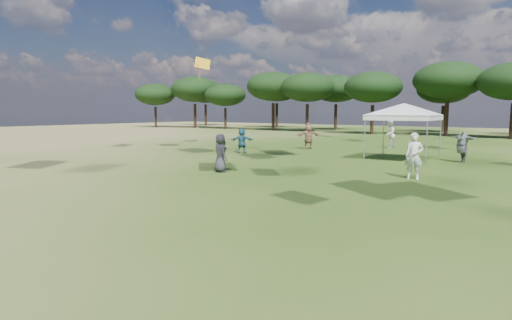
{
  "coord_description": "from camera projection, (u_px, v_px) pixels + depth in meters",
  "views": [
    {
      "loc": [
        2.06,
        0.03,
        2.57
      ],
      "look_at": [
        -0.32,
        3.22,
        2.1
      ],
      "focal_mm": 30.0,
      "sensor_mm": 36.0,
      "label": 1
    }
  ],
  "objects": [
    {
      "name": "tent_left",
      "position": [
        404.0,
        106.0,
        21.67
      ],
      "size": [
        6.4,
        6.4,
        3.23
      ],
      "rotation": [
        0.0,
        0.0,
        0.04
      ],
      "color": "gray",
      "rests_on": "ground"
    }
  ]
}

